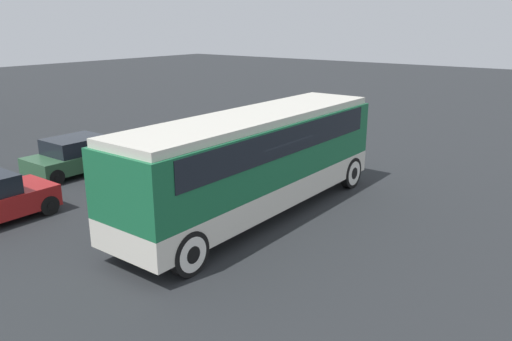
% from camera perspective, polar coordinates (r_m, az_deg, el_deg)
% --- Properties ---
extents(ground_plane, '(120.00, 120.00, 0.00)m').
position_cam_1_polar(ground_plane, '(15.70, 0.00, -5.05)').
color(ground_plane, '#26282B').
extents(tour_bus, '(10.27, 2.52, 3.21)m').
position_cam_1_polar(tour_bus, '(15.17, 0.22, 1.87)').
color(tour_bus, silver).
rests_on(tour_bus, ground_plane).
extents(parked_car_near, '(4.46, 1.91, 1.30)m').
position_cam_1_polar(parked_car_near, '(20.18, -10.92, 1.51)').
color(parked_car_near, black).
rests_on(parked_car_near, ground_plane).
extents(parked_car_mid, '(4.11, 1.97, 1.43)m').
position_cam_1_polar(parked_car_mid, '(21.17, -19.60, 1.69)').
color(parked_car_mid, '#2D5638').
rests_on(parked_car_mid, ground_plane).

